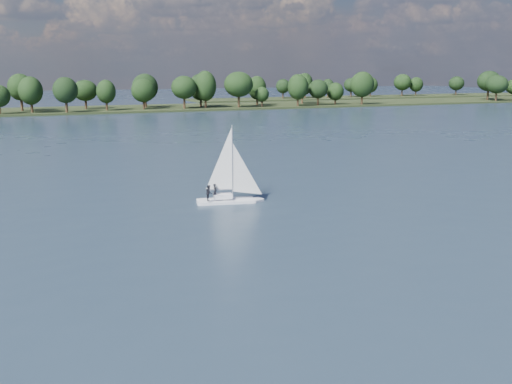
{
  "coord_description": "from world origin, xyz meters",
  "views": [
    {
      "loc": [
        -29.86,
        -21.2,
        15.89
      ],
      "look_at": [
        -6.38,
        36.31,
        2.5
      ],
      "focal_mm": 40.0,
      "sensor_mm": 36.0,
      "label": 1
    }
  ],
  "objects": [
    {
      "name": "ground",
      "position": [
        0.0,
        100.0,
        0.0
      ],
      "size": [
        700.0,
        700.0,
        0.0
      ],
      "primitive_type": "plane",
      "color": "#233342",
      "rests_on": "ground"
    },
    {
      "name": "treeline",
      "position": [
        -1.89,
        208.02,
        8.08
      ],
      "size": [
        562.34,
        73.88,
        17.51
      ],
      "color": "black",
      "rests_on": "ground"
    },
    {
      "name": "far_shore",
      "position": [
        0.0,
        212.0,
        0.0
      ],
      "size": [
        660.0,
        40.0,
        1.5
      ],
      "primitive_type": "cube",
      "color": "black",
      "rests_on": "ground"
    },
    {
      "name": "sailboat",
      "position": [
        -7.68,
        42.6,
        2.75
      ],
      "size": [
        7.76,
        3.48,
        9.87
      ],
      "rotation": [
        0.0,
        0.0,
        -0.19
      ],
      "color": "white",
      "rests_on": "ground"
    },
    {
      "name": "far_shore_back",
      "position": [
        160.0,
        260.0,
        0.0
      ],
      "size": [
        220.0,
        30.0,
        1.4
      ],
      "primitive_type": "cube",
      "color": "black",
      "rests_on": "ground"
    }
  ]
}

